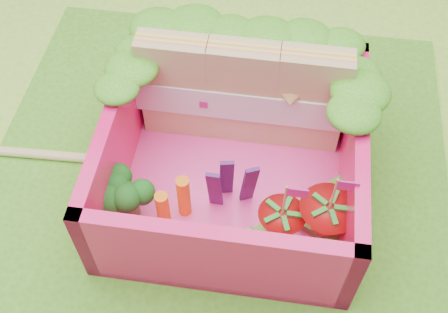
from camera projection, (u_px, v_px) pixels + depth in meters
name	position (u px, v px, depth m)	size (l,w,h in m)	color
ground	(217.00, 176.00, 3.22)	(14.00, 14.00, 0.00)	#7AC637
placemat	(217.00, 175.00, 3.21)	(2.60, 2.60, 0.03)	#509822
bento_floor	(233.00, 181.00, 3.13)	(1.30, 1.30, 0.05)	#FF419F
bento_box	(233.00, 155.00, 2.93)	(1.30, 1.30, 0.55)	#FF1564
lettuce_ruffle	(245.00, 50.00, 2.92)	(1.43, 0.77, 0.11)	#277E16
sandwich_stack	(243.00, 94.00, 3.05)	(1.20, 0.18, 0.66)	tan
broccoli	(125.00, 195.00, 2.83)	(0.34, 0.34, 0.26)	#589045
carrot_sticks	(174.00, 202.00, 2.87)	(0.17, 0.14, 0.29)	orange
purple_wedges	(230.00, 184.00, 2.86)	(0.24, 0.11, 0.38)	#391751
strawberry_left	(281.00, 225.00, 2.79)	(0.24, 0.24, 0.48)	#B60B1A
strawberry_right	(325.00, 222.00, 2.77)	(0.29, 0.29, 0.53)	#B60B1A
snap_peas	(301.00, 220.00, 2.93)	(0.63, 0.57, 0.05)	#67C53E
chopsticks	(66.00, 156.00, 3.24)	(2.16, 0.15, 0.05)	#E9C17F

